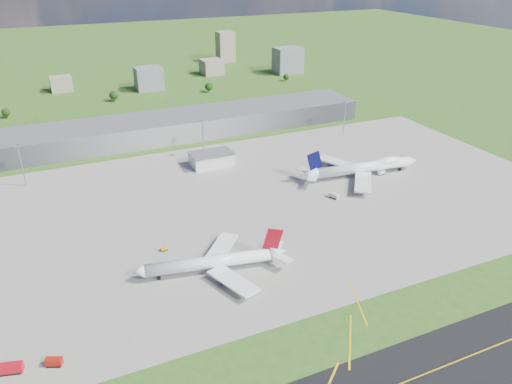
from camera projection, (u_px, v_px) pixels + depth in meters
name	position (u px, v px, depth m)	size (l,w,h in m)	color
ground	(175.00, 143.00, 358.24)	(1400.00, 1400.00, 0.00)	#2C5A1C
apron	(249.00, 204.00, 271.69)	(360.00, 190.00, 0.08)	gray
terminal	(169.00, 127.00, 367.28)	(300.00, 42.00, 15.00)	gray
ops_building	(212.00, 159.00, 319.19)	(26.00, 16.00, 8.00)	silver
mast_west	(20.00, 158.00, 284.72)	(3.50, 2.00, 25.90)	gray
mast_center	(203.00, 132.00, 325.53)	(3.50, 2.00, 25.90)	gray
mast_east	(345.00, 112.00, 366.35)	(3.50, 2.00, 25.90)	gray
airliner_red_twin	(215.00, 262.00, 212.21)	(65.53, 50.46, 18.06)	white
airliner_blue_quad	(364.00, 167.00, 303.37)	(77.21, 60.23, 20.16)	white
fire_truck	(11.00, 369.00, 162.14)	(8.10, 4.66, 3.40)	#B20C17
crash_tender	(54.00, 362.00, 165.01)	(5.98, 4.37, 2.91)	#9A150B
tug_yellow	(164.00, 249.00, 228.90)	(3.43, 2.35, 1.61)	gold
van_white_near	(334.00, 196.00, 277.34)	(4.50, 6.15, 2.83)	silver
van_white_far	(381.00, 173.00, 306.70)	(5.09, 2.93, 2.49)	silver
bldg_cw	(61.00, 84.00, 488.80)	(20.00, 18.00, 14.00)	gray
bldg_c	(149.00, 78.00, 492.13)	(26.00, 20.00, 22.00)	slate
bldg_ce	(212.00, 67.00, 555.94)	(22.00, 24.00, 16.00)	gray
bldg_e	(288.00, 60.00, 558.40)	(30.00, 22.00, 28.00)	slate
bldg_tall_e	(225.00, 47.00, 615.65)	(20.00, 18.00, 36.00)	gray
tree_w	(6.00, 112.00, 409.65)	(6.75, 6.75, 8.25)	#382314
tree_c	(114.00, 95.00, 454.92)	(8.10, 8.10, 9.90)	#382314
tree_e	(209.00, 87.00, 484.36)	(7.65, 7.65, 9.35)	#382314
tree_far_e	(286.00, 77.00, 526.39)	(6.30, 6.30, 7.70)	#382314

